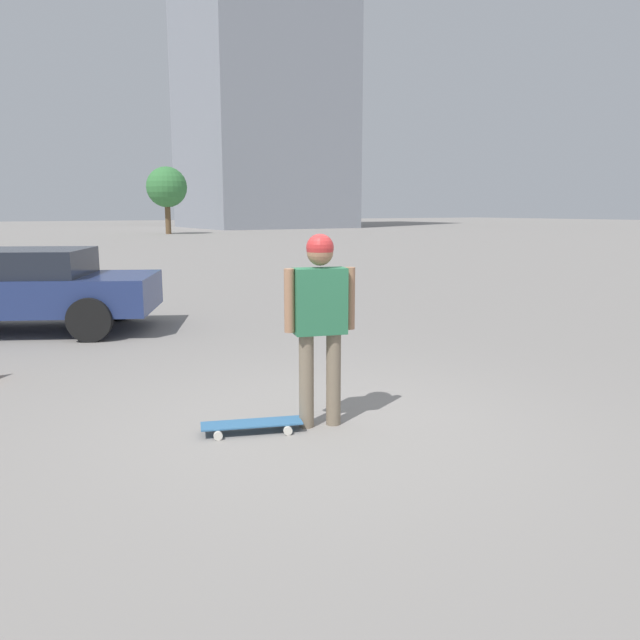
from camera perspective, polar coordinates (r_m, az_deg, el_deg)
ground_plane at (r=5.74m, az=-0.00°, el=-9.60°), size 220.00×220.00×0.00m
person at (r=5.47m, az=-0.00°, el=0.91°), size 0.62×0.31×1.73m
skateboard at (r=5.58m, az=-6.26°, el=-9.47°), size 0.91×0.50×0.09m
car_parked_near at (r=10.98m, az=-25.58°, el=2.66°), size 4.51×3.39×1.32m
building_block_distant at (r=72.26m, az=-5.37°, el=25.83°), size 15.51×14.88×43.20m
tree_distant at (r=51.77m, az=-13.84°, el=11.69°), size 3.18×3.18×5.27m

